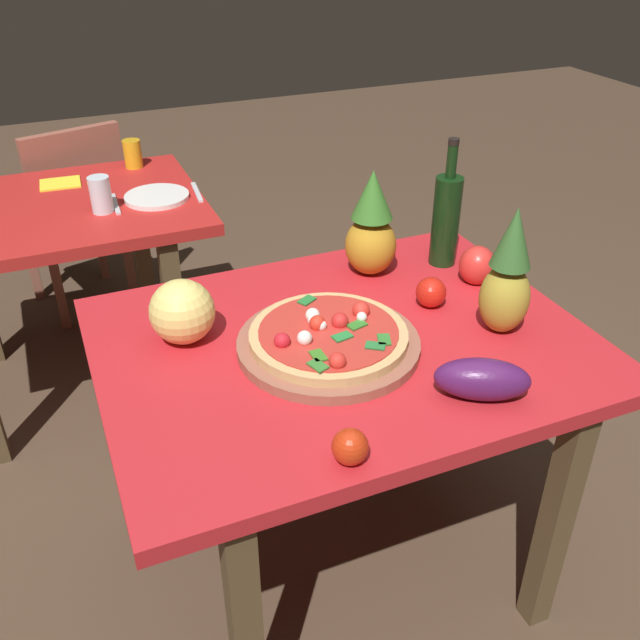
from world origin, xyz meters
TOP-DOWN VIEW (x-y plane):
  - ground_plane at (0.00, 0.00)m, footprint 10.00×10.00m
  - display_table at (0.00, 0.00)m, footprint 1.14×0.88m
  - background_table at (-0.58, 1.13)m, footprint 1.01×0.74m
  - dining_chair at (-0.48, 1.73)m, footprint 0.49×0.49m
  - pizza_board at (-0.05, -0.02)m, footprint 0.42×0.42m
  - pizza at (-0.05, -0.02)m, footprint 0.37×0.37m
  - wine_bottle at (0.42, 0.26)m, footprint 0.08×0.08m
  - pineapple_left at (0.21, 0.28)m, footprint 0.14×0.14m
  - pineapple_right at (0.36, -0.11)m, footprint 0.12×0.12m
  - melon at (-0.35, 0.14)m, footprint 0.15×0.15m
  - bell_pepper at (0.45, 0.12)m, footprint 0.10×0.10m
  - eggplant at (0.17, -0.31)m, footprint 0.22×0.18m
  - tomato_beside_pepper at (-0.16, -0.38)m, footprint 0.07×0.07m
  - tomato_at_corner at (0.27, 0.06)m, footprint 0.08×0.08m
  - drinking_glass_juice at (-0.24, 1.40)m, footprint 0.07×0.07m
  - drinking_glass_water at (-0.42, 1.00)m, footprint 0.07×0.07m
  - dinner_plate at (-0.23, 1.05)m, footprint 0.22×0.22m
  - fork_utensil at (-0.37, 1.05)m, footprint 0.02×0.18m
  - knife_utensil at (-0.09, 1.05)m, footprint 0.03×0.18m
  - napkin_folded at (-0.52, 1.32)m, footprint 0.15×0.13m

SIDE VIEW (x-z plane):
  - ground_plane at x=0.00m, z-range 0.00..0.00m
  - dining_chair at x=-0.48m, z-range 0.06..0.91m
  - background_table at x=-0.58m, z-range 0.26..1.00m
  - display_table at x=0.00m, z-range 0.28..1.02m
  - napkin_folded at x=-0.52m, z-range 0.74..0.75m
  - fork_utensil at x=-0.37m, z-range 0.74..0.75m
  - knife_utensil at x=-0.09m, z-range 0.74..0.75m
  - dinner_plate at x=-0.23m, z-range 0.74..0.76m
  - pizza_board at x=-0.05m, z-range 0.74..0.77m
  - tomato_beside_pepper at x=-0.16m, z-range 0.74..0.81m
  - tomato_at_corner at x=0.27m, z-range 0.74..0.82m
  - pizza at x=-0.05m, z-range 0.76..0.81m
  - eggplant at x=0.17m, z-range 0.74..0.83m
  - bell_pepper at x=0.45m, z-range 0.74..0.85m
  - drinking_glass_juice at x=-0.24m, z-range 0.74..0.85m
  - drinking_glass_water at x=-0.42m, z-range 0.74..0.86m
  - melon at x=-0.35m, z-range 0.74..0.90m
  - pineapple_left at x=0.21m, z-range 0.73..1.02m
  - wine_bottle at x=0.42m, z-range 0.70..1.06m
  - pineapple_right at x=0.36m, z-range 0.73..1.04m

